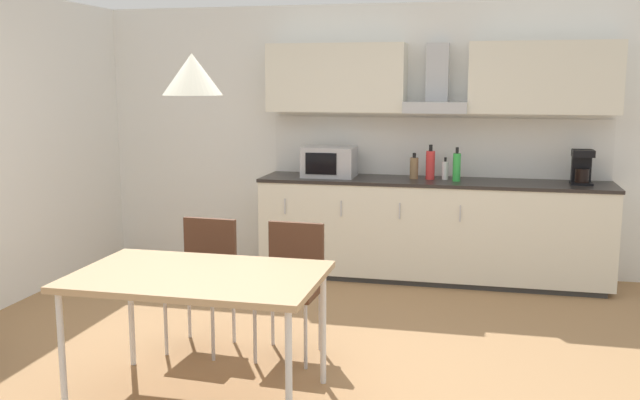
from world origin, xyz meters
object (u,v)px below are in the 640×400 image
coffee_maker (582,167)px  pendant_lamp (192,74)px  bottle_brown (414,168)px  chair_far_right (292,275)px  bottle_red (430,165)px  bottle_white (445,170)px  bottle_green (457,167)px  dining_table (198,281)px  chair_far_left (204,270)px  microwave (329,162)px

coffee_maker → pendant_lamp: 3.78m
bottle_brown → chair_far_right: bottle_brown is taller
bottle_red → bottle_white: bearing=9.0°
bottle_white → bottle_green: bottle_green is taller
dining_table → chair_far_left: chair_far_left is taller
bottle_brown → dining_table: bearing=-107.4°
coffee_maker → pendant_lamp: (-2.34, -2.87, 0.77)m
bottle_brown → bottle_green: 0.39m
coffee_maker → bottle_white: size_ratio=1.50×
bottle_white → chair_far_right: 2.30m
bottle_red → chair_far_right: (-0.74, -2.05, -0.52)m
coffee_maker → chair_far_left: coffee_maker is taller
bottle_red → dining_table: size_ratio=0.23×
chair_far_left → pendant_lamp: (0.30, -0.82, 1.30)m
bottle_green → bottle_red: 0.25m
bottle_brown → dining_table: 3.04m
chair_far_left → bottle_green: bearing=51.3°
dining_table → bottle_green: bearing=65.4°
bottle_white → bottle_brown: bearing=-177.2°
chair_far_left → pendant_lamp: bearing=-69.7°
coffee_maker → bottle_green: 1.06m
chair_far_right → pendant_lamp: size_ratio=2.72×
bottle_red → chair_far_right: bearing=-109.8°
bottle_white → chair_far_left: bearing=-125.6°
bottle_green → pendant_lamp: pendant_lamp is taller
bottle_green → chair_far_left: bottle_green is taller
microwave → bottle_green: (1.17, -0.03, -0.01)m
bottle_white → chair_far_right: (-0.87, -2.07, -0.47)m
bottle_white → bottle_green: bearing=-40.3°
bottle_brown → bottle_green: bearing=-11.1°
microwave → chair_far_left: bearing=-101.9°
chair_far_right → pendant_lamp: pendant_lamp is taller
coffee_maker → chair_far_left: (-2.65, -2.04, -0.54)m
bottle_green → bottle_brown: bearing=168.9°
bottle_green → pendant_lamp: bearing=-114.6°
bottle_white → dining_table: size_ratio=0.15×
chair_far_right → microwave: bearing=95.4°
bottle_green → chair_far_left: 2.60m
bottle_brown → pendant_lamp: bearing=-107.4°
chair_far_right → chair_far_left: (-0.62, -0.00, 0.00)m
bottle_white → chair_far_right: size_ratio=0.23×
bottle_brown → chair_far_right: bearing=-106.0°
bottle_red → chair_far_left: size_ratio=0.36×
dining_table → coffee_maker: bearing=50.7°
bottle_green → chair_far_right: size_ratio=0.35×
coffee_maker → chair_far_right: 2.93m
microwave → dining_table: microwave is taller
bottle_green → bottle_red: bottle_red is taller
bottle_red → chair_far_right: size_ratio=0.36×
chair_far_right → dining_table: bearing=-110.8°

